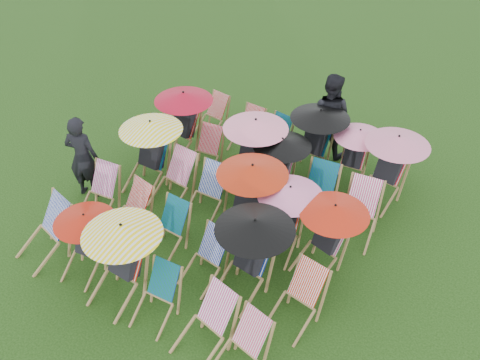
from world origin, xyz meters
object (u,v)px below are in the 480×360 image
Objects in this scene: deckchair_0 at (43,232)px; deckchair_5 at (240,349)px; person_rear at (329,115)px; deckchair_29 at (388,167)px; person_left at (83,157)px.

deckchair_5 is (3.91, 0.10, -0.07)m from deckchair_0.
deckchair_0 is 0.56× the size of person_rear.
deckchair_29 is 0.81× the size of person_left.
deckchair_0 is 1.68m from person_left.
deckchair_5 is 0.63× the size of deckchair_29.
person_left reaches higher than deckchair_5.
deckchair_0 is 3.91m from deckchair_5.
deckchair_0 is 0.60× the size of person_left.
deckchair_5 is 0.47× the size of person_rear.
deckchair_29 is (0.12, 4.54, 0.30)m from deckchair_5.
deckchair_0 is 5.90m from person_rear.
deckchair_5 is 4.79m from person_left.
person_rear is (2.41, 5.37, 0.41)m from deckchair_0.
deckchair_5 is 4.55m from deckchair_29.
deckchair_0 reaches higher than deckchair_5.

